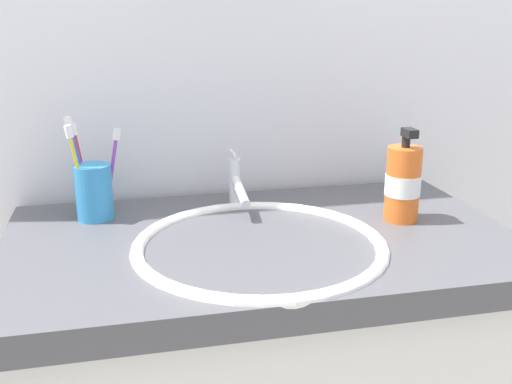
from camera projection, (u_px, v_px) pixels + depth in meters
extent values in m
cube|color=silver|center=(229.00, 52.00, 1.28)|extent=(2.13, 0.04, 2.40)
cube|color=#4C4C51|center=(262.00, 248.00, 1.09)|extent=(0.93, 0.55, 0.05)
ellipsoid|color=white|center=(260.00, 276.00, 1.04)|extent=(0.39, 0.39, 0.12)
torus|color=white|center=(260.00, 246.00, 1.03)|extent=(0.45, 0.45, 0.02)
cylinder|color=#595B60|center=(260.00, 303.00, 1.06)|extent=(0.03, 0.03, 0.01)
cylinder|color=silver|center=(235.00, 182.00, 1.23)|extent=(0.02, 0.02, 0.10)
cylinder|color=silver|center=(240.00, 190.00, 1.18)|extent=(0.02, 0.12, 0.04)
cylinder|color=silver|center=(233.00, 153.00, 1.23)|extent=(0.01, 0.05, 0.01)
cylinder|color=#338CCC|center=(94.00, 192.00, 1.15)|extent=(0.07, 0.07, 0.11)
cylinder|color=red|center=(83.00, 171.00, 1.17)|extent=(0.04, 0.04, 0.17)
cube|color=white|center=(73.00, 130.00, 1.16)|extent=(0.02, 0.02, 0.03)
cylinder|color=purple|center=(111.00, 174.00, 1.17)|extent=(0.04, 0.03, 0.16)
cube|color=white|center=(117.00, 134.00, 1.16)|extent=(0.02, 0.02, 0.03)
cylinder|color=yellow|center=(80.00, 176.00, 1.12)|extent=(0.03, 0.02, 0.18)
cube|color=white|center=(69.00, 132.00, 1.08)|extent=(0.02, 0.01, 0.03)
cylinder|color=blue|center=(81.00, 170.00, 1.15)|extent=(0.04, 0.03, 0.18)
cube|color=white|center=(69.00, 123.00, 1.12)|extent=(0.02, 0.02, 0.03)
cylinder|color=orange|center=(403.00, 184.00, 1.14)|extent=(0.07, 0.07, 0.15)
cylinder|color=black|center=(406.00, 142.00, 1.11)|extent=(0.02, 0.02, 0.02)
cube|color=black|center=(410.00, 133.00, 1.10)|extent=(0.02, 0.04, 0.02)
cylinder|color=white|center=(403.00, 185.00, 1.14)|extent=(0.07, 0.07, 0.04)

